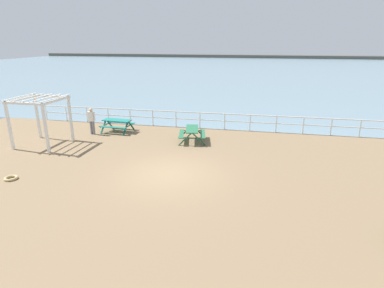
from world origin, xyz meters
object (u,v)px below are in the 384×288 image
object	(u,v)px
picnic_table_near_left	(117,123)
visitor	(92,119)
picnic_table_near_right	(192,132)
lattice_pergola	(39,110)

from	to	relation	value
picnic_table_near_left	visitor	distance (m)	1.58
picnic_table_near_right	picnic_table_near_left	bearing A→B (deg)	67.72
visitor	lattice_pergola	bearing A→B (deg)	-28.49
visitor	picnic_table_near_left	bearing A→B (deg)	130.12
picnic_table_near_right	lattice_pergola	bearing A→B (deg)	94.98
picnic_table_near_left	picnic_table_near_right	world-z (taller)	same
visitor	lattice_pergola	size ratio (longest dim) A/B	0.61
picnic_table_near_left	picnic_table_near_right	bearing A→B (deg)	-7.48
picnic_table_near_right	lattice_pergola	size ratio (longest dim) A/B	0.76
picnic_table_near_left	visitor	bearing A→B (deg)	-141.66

